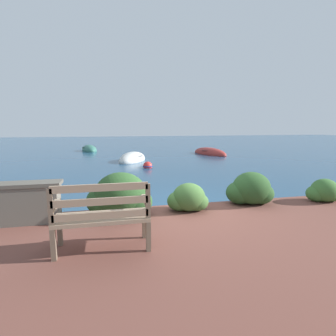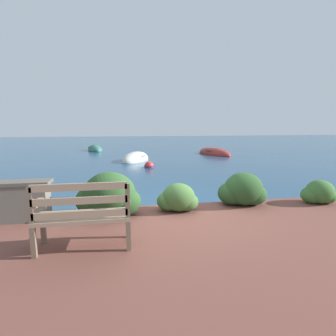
# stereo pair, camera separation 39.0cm
# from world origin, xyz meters

# --- Properties ---
(ground_plane) EXTENTS (80.00, 80.00, 0.00)m
(ground_plane) POSITION_xyz_m (0.00, 0.00, 0.00)
(ground_plane) COLOR navy
(patio_terrace) EXTENTS (9.00, 6.50, 0.22)m
(patio_terrace) POSITION_xyz_m (0.00, -3.25, 0.11)
(patio_terrace) COLOR brown
(patio_terrace) RESTS_ON ground_plane
(park_bench) EXTENTS (1.23, 0.48, 0.93)m
(park_bench) POSITION_xyz_m (-1.53, -1.74, 0.70)
(park_bench) COLOR brown
(park_bench) RESTS_ON patio_terrace
(hedge_clump_far_left) EXTENTS (0.80, 0.57, 0.54)m
(hedge_clump_far_left) POSITION_xyz_m (-2.72, -0.32, 0.45)
(hedge_clump_far_left) COLOR #38662D
(hedge_clump_far_left) RESTS_ON patio_terrace
(hedge_clump_left) EXTENTS (1.18, 0.85, 0.80)m
(hedge_clump_left) POSITION_xyz_m (-1.26, -0.45, 0.57)
(hedge_clump_left) COLOR #284C23
(hedge_clump_left) RESTS_ON patio_terrace
(hedge_clump_centre) EXTENTS (0.79, 0.57, 0.54)m
(hedge_clump_centre) POSITION_xyz_m (0.03, -0.43, 0.45)
(hedge_clump_centre) COLOR #426B33
(hedge_clump_centre) RESTS_ON patio_terrace
(hedge_clump_right) EXTENTS (0.99, 0.71, 0.68)m
(hedge_clump_right) POSITION_xyz_m (1.42, -0.28, 0.51)
(hedge_clump_right) COLOR #284C23
(hedge_clump_right) RESTS_ON patio_terrace
(hedge_clump_far_right) EXTENTS (0.73, 0.53, 0.50)m
(hedge_clump_far_right) POSITION_xyz_m (3.06, -0.46, 0.44)
(hedge_clump_far_right) COLOR #38662D
(hedge_clump_far_right) RESTS_ON patio_terrace
(rowboat_nearest) EXTENTS (2.06, 2.72, 0.83)m
(rowboat_nearest) POSITION_xyz_m (-0.31, 8.60, 0.07)
(rowboat_nearest) COLOR silver
(rowboat_nearest) RESTS_ON ground_plane
(rowboat_mid) EXTENTS (1.83, 3.22, 0.74)m
(rowboat_mid) POSITION_xyz_m (4.84, 10.78, 0.06)
(rowboat_mid) COLOR #9E2D28
(rowboat_mid) RESTS_ON ground_plane
(rowboat_far) EXTENTS (1.52, 2.46, 0.78)m
(rowboat_far) POSITION_xyz_m (-2.93, 14.65, 0.07)
(rowboat_far) COLOR #336B5B
(rowboat_far) RESTS_ON ground_plane
(mooring_buoy) EXTENTS (0.44, 0.44, 0.40)m
(mooring_buoy) POSITION_xyz_m (0.16, 6.22, 0.07)
(mooring_buoy) COLOR red
(mooring_buoy) RESTS_ON ground_plane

